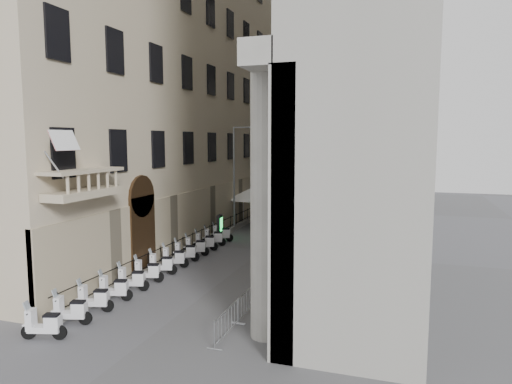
# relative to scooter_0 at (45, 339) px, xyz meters

# --- Properties ---
(left_building) EXTENTS (5.00, 36.00, 34.00)m
(left_building) POSITION_rel_scooter_0_xyz_m (-3.81, 18.91, 17.00)
(left_building) COLOR beige
(left_building) RESTS_ON ground
(far_building) EXTENTS (22.00, 10.00, 30.00)m
(far_building) POSITION_rel_scooter_0_xyz_m (3.69, 44.91, 15.00)
(far_building) COLOR #B4B1AA
(far_building) RESTS_ON ground
(iron_fence) EXTENTS (0.30, 28.00, 1.40)m
(iron_fence) POSITION_rel_scooter_0_xyz_m (-0.61, 14.91, 0.00)
(iron_fence) COLOR black
(iron_fence) RESTS_ON ground
(blue_awning) EXTENTS (1.60, 3.00, 3.00)m
(blue_awning) POSITION_rel_scooter_0_xyz_m (7.84, 22.91, 0.00)
(blue_awning) COLOR navy
(blue_awning) RESTS_ON ground
(flag) EXTENTS (1.00, 1.40, 8.20)m
(flag) POSITION_rel_scooter_0_xyz_m (-0.31, 1.91, 0.00)
(flag) COLOR #9E0C11
(flag) RESTS_ON ground
(scooter_0) EXTENTS (1.50, 0.93, 1.50)m
(scooter_0) POSITION_rel_scooter_0_xyz_m (0.00, 0.00, 0.00)
(scooter_0) COLOR white
(scooter_0) RESTS_ON ground
(scooter_1) EXTENTS (1.50, 0.93, 1.50)m
(scooter_1) POSITION_rel_scooter_0_xyz_m (0.00, 1.47, 0.00)
(scooter_1) COLOR white
(scooter_1) RESTS_ON ground
(scooter_2) EXTENTS (1.50, 0.93, 1.50)m
(scooter_2) POSITION_rel_scooter_0_xyz_m (0.00, 2.95, 0.00)
(scooter_2) COLOR white
(scooter_2) RESTS_ON ground
(scooter_3) EXTENTS (1.50, 0.93, 1.50)m
(scooter_3) POSITION_rel_scooter_0_xyz_m (0.00, 4.42, 0.00)
(scooter_3) COLOR white
(scooter_3) RESTS_ON ground
(scooter_4) EXTENTS (1.50, 0.93, 1.50)m
(scooter_4) POSITION_rel_scooter_0_xyz_m (0.00, 5.89, 0.00)
(scooter_4) COLOR white
(scooter_4) RESTS_ON ground
(scooter_5) EXTENTS (1.50, 0.93, 1.50)m
(scooter_5) POSITION_rel_scooter_0_xyz_m (0.00, 7.37, 0.00)
(scooter_5) COLOR white
(scooter_5) RESTS_ON ground
(scooter_6) EXTENTS (1.50, 0.93, 1.50)m
(scooter_6) POSITION_rel_scooter_0_xyz_m (0.00, 8.84, 0.00)
(scooter_6) COLOR white
(scooter_6) RESTS_ON ground
(scooter_7) EXTENTS (1.50, 0.93, 1.50)m
(scooter_7) POSITION_rel_scooter_0_xyz_m (0.00, 10.31, 0.00)
(scooter_7) COLOR white
(scooter_7) RESTS_ON ground
(scooter_8) EXTENTS (1.50, 0.93, 1.50)m
(scooter_8) POSITION_rel_scooter_0_xyz_m (0.00, 11.78, 0.00)
(scooter_8) COLOR white
(scooter_8) RESTS_ON ground
(scooter_9) EXTENTS (1.50, 0.93, 1.50)m
(scooter_9) POSITION_rel_scooter_0_xyz_m (0.00, 13.26, 0.00)
(scooter_9) COLOR white
(scooter_9) RESTS_ON ground
(scooter_10) EXTENTS (1.50, 0.93, 1.50)m
(scooter_10) POSITION_rel_scooter_0_xyz_m (0.00, 14.73, 0.00)
(scooter_10) COLOR white
(scooter_10) RESTS_ON ground
(scooter_11) EXTENTS (1.50, 0.93, 1.50)m
(scooter_11) POSITION_rel_scooter_0_xyz_m (0.00, 16.20, 0.00)
(scooter_11) COLOR white
(scooter_11) RESTS_ON ground
(scooter_12) EXTENTS (1.50, 0.93, 1.50)m
(scooter_12) POSITION_rel_scooter_0_xyz_m (0.00, 17.68, 0.00)
(scooter_12) COLOR white
(scooter_12) RESTS_ON ground
(barrier_0) EXTENTS (0.60, 2.40, 1.10)m
(barrier_0) POSITION_rel_scooter_0_xyz_m (6.50, 2.41, 0.00)
(barrier_0) COLOR #B4B7BC
(barrier_0) RESTS_ON ground
(barrier_1) EXTENTS (0.60, 2.40, 1.10)m
(barrier_1) POSITION_rel_scooter_0_xyz_m (6.50, 4.91, 0.00)
(barrier_1) COLOR #B4B7BC
(barrier_1) RESTS_ON ground
(barrier_2) EXTENTS (0.60, 2.40, 1.10)m
(barrier_2) POSITION_rel_scooter_0_xyz_m (6.50, 7.41, 0.00)
(barrier_2) COLOR #B4B7BC
(barrier_2) RESTS_ON ground
(barrier_3) EXTENTS (0.60, 2.40, 1.10)m
(barrier_3) POSITION_rel_scooter_0_xyz_m (6.50, 9.91, 0.00)
(barrier_3) COLOR #B4B7BC
(barrier_3) RESTS_ON ground
(barrier_4) EXTENTS (0.60, 2.40, 1.10)m
(barrier_4) POSITION_rel_scooter_0_xyz_m (6.50, 12.41, 0.00)
(barrier_4) COLOR #B4B7BC
(barrier_4) RESTS_ON ground
(barrier_5) EXTENTS (0.60, 2.40, 1.10)m
(barrier_5) POSITION_rel_scooter_0_xyz_m (6.50, 14.91, 0.00)
(barrier_5) COLOR #B4B7BC
(barrier_5) RESTS_ON ground
(barrier_6) EXTENTS (0.60, 2.40, 1.10)m
(barrier_6) POSITION_rel_scooter_0_xyz_m (6.50, 17.41, 0.00)
(barrier_6) COLOR #B4B7BC
(barrier_6) RESTS_ON ground
(barrier_7) EXTENTS (0.60, 2.40, 1.10)m
(barrier_7) POSITION_rel_scooter_0_xyz_m (6.50, 19.91, 0.00)
(barrier_7) COLOR #B4B7BC
(barrier_7) RESTS_ON ground
(security_tent) EXTENTS (4.21, 4.21, 3.42)m
(security_tent) POSITION_rel_scooter_0_xyz_m (0.09, 24.39, 2.86)
(security_tent) COLOR white
(security_tent) RESTS_ON ground
(street_lamp) EXTENTS (2.79, 0.62, 8.61)m
(street_lamp) POSITION_rel_scooter_0_xyz_m (-0.16, 21.68, 5.16)
(street_lamp) COLOR gray
(street_lamp) RESTS_ON ground
(info_kiosk) EXTENTS (0.38, 0.90, 1.85)m
(info_kiosk) POSITION_rel_scooter_0_xyz_m (-0.50, 18.46, 0.93)
(info_kiosk) COLOR black
(info_kiosk) RESTS_ON ground
(pedestrian_a) EXTENTS (0.71, 0.49, 1.88)m
(pedestrian_a) POSITION_rel_scooter_0_xyz_m (3.19, 27.72, 0.94)
(pedestrian_a) COLOR #0D1937
(pedestrian_a) RESTS_ON ground
(pedestrian_b) EXTENTS (1.08, 1.00, 1.79)m
(pedestrian_b) POSITION_rel_scooter_0_xyz_m (5.45, 31.42, 0.89)
(pedestrian_b) COLOR black
(pedestrian_b) RESTS_ON ground
(pedestrian_c) EXTENTS (0.88, 0.61, 1.73)m
(pedestrian_c) POSITION_rel_scooter_0_xyz_m (3.69, 24.19, 0.87)
(pedestrian_c) COLOR black
(pedestrian_c) RESTS_ON ground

